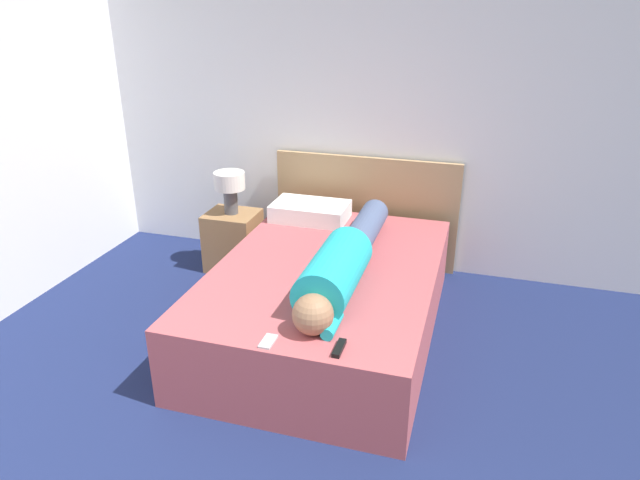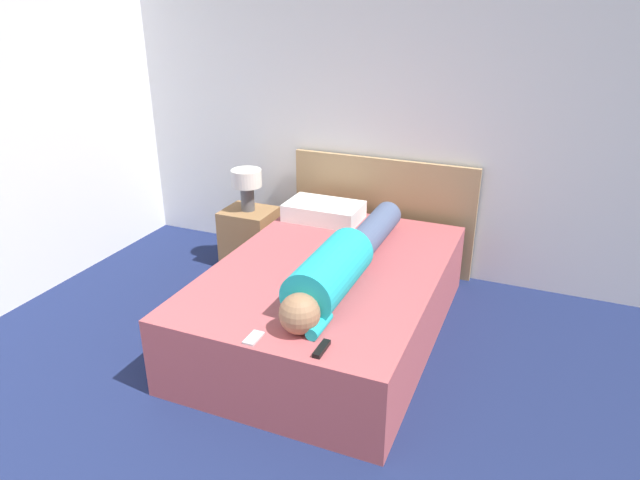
% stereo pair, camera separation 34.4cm
% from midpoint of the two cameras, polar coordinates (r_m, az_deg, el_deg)
% --- Properties ---
extents(wall_back, '(5.81, 0.06, 2.60)m').
position_cam_midpoint_polar(wall_back, '(4.60, 3.46, 12.84)').
color(wall_back, white).
rests_on(wall_back, ground_plane).
extents(bed, '(1.41, 2.06, 0.50)m').
position_cam_midpoint_polar(bed, '(3.84, -1.91, -6.03)').
color(bed, '#A84C51').
rests_on(bed, ground_plane).
extents(headboard, '(1.53, 0.04, 0.93)m').
position_cam_midpoint_polar(headboard, '(4.77, 2.47, 2.83)').
color(headboard, tan).
rests_on(headboard, ground_plane).
extents(nightstand, '(0.41, 0.37, 0.49)m').
position_cam_midpoint_polar(nightstand, '(4.83, -10.69, -0.10)').
color(nightstand, olive).
rests_on(nightstand, ground_plane).
extents(table_lamp, '(0.25, 0.25, 0.35)m').
position_cam_midpoint_polar(table_lamp, '(4.67, -11.13, 5.34)').
color(table_lamp, '#4C4C51').
rests_on(table_lamp, nightstand).
extents(person_lying, '(0.30, 1.72, 0.30)m').
position_cam_midpoint_polar(person_lying, '(3.48, -0.54, -2.29)').
color(person_lying, '#936B4C').
rests_on(person_lying, bed).
extents(pillow_near_headboard, '(0.59, 0.37, 0.13)m').
position_cam_midpoint_polar(pillow_near_headboard, '(4.49, -3.18, 2.84)').
color(pillow_near_headboard, white).
rests_on(pillow_near_headboard, bed).
extents(tv_remote, '(0.04, 0.15, 0.02)m').
position_cam_midpoint_polar(tv_remote, '(2.89, -1.54, -10.86)').
color(tv_remote, black).
rests_on(tv_remote, bed).
extents(cell_phone, '(0.06, 0.13, 0.01)m').
position_cam_midpoint_polar(cell_phone, '(2.98, -8.58, -10.10)').
color(cell_phone, '#B2B7BC').
rests_on(cell_phone, bed).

